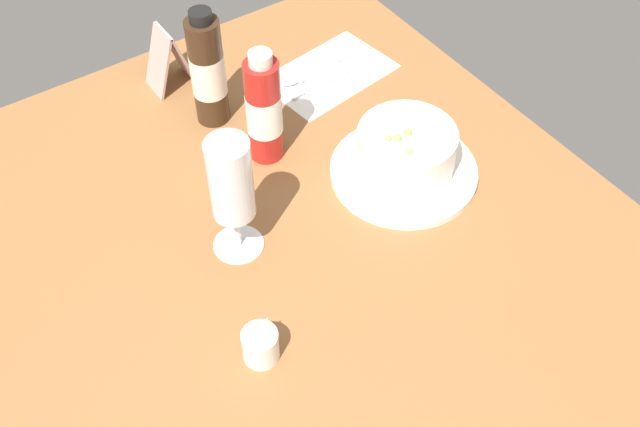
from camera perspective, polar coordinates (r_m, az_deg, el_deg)
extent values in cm
cube|color=brown|center=(98.16, 0.66, -5.55)|extent=(110.00, 84.00, 3.00)
cylinder|color=white|center=(109.14, 6.14, 3.06)|extent=(20.56, 20.56, 1.20)
cylinder|color=white|center=(106.35, 6.31, 4.56)|extent=(13.51, 13.51, 6.74)
cylinder|color=beige|center=(104.59, 6.42, 5.57)|extent=(11.62, 11.62, 1.60)
sphere|color=#8FAE55|center=(103.94, 6.45, 5.91)|extent=(1.23, 1.23, 1.23)
sphere|color=#8FAE55|center=(102.99, 5.69, 5.50)|extent=(1.20, 1.20, 1.20)
sphere|color=#8FAE55|center=(102.85, 5.03, 5.49)|extent=(0.97, 0.97, 0.97)
sphere|color=#8FAE55|center=(101.31, 6.56, 4.51)|extent=(0.91, 0.91, 0.91)
cube|color=white|center=(125.34, 0.66, 10.21)|extent=(15.41, 21.42, 0.30)
cube|color=silver|center=(124.78, 1.36, 10.23)|extent=(3.18, 14.03, 0.50)
cube|color=silver|center=(121.39, -1.69, 8.94)|extent=(2.69, 3.88, 0.40)
cube|color=silver|center=(126.57, 0.62, 10.88)|extent=(2.84, 13.01, 0.50)
ellipsoid|color=silver|center=(123.52, -2.09, 9.77)|extent=(2.40, 4.00, 0.60)
cylinder|color=white|center=(89.55, -4.39, -9.61)|extent=(4.24, 4.24, 4.31)
cone|color=white|center=(89.08, -3.96, -8.08)|extent=(2.43, 2.57, 2.26)
cylinder|color=white|center=(100.95, -5.98, -2.23)|extent=(6.56, 6.56, 0.40)
cylinder|color=white|center=(98.43, -6.13, -1.02)|extent=(0.80, 0.80, 6.18)
cylinder|color=white|center=(91.96, -6.57, 2.51)|extent=(5.40, 5.40, 11.34)
cylinder|color=beige|center=(93.19, -6.48, 1.79)|extent=(4.43, 4.43, 6.81)
cylinder|color=#382314|center=(113.33, -8.21, 10.22)|extent=(4.90, 4.90, 16.98)
cylinder|color=silver|center=(113.54, -8.20, 10.08)|extent=(5.00, 5.00, 6.45)
cylinder|color=black|center=(107.86, -8.76, 14.08)|extent=(3.19, 3.19, 1.62)
cylinder|color=#B21E19|center=(106.91, -4.13, 7.49)|extent=(4.89, 4.89, 15.86)
cylinder|color=white|center=(107.12, -4.12, 7.36)|extent=(4.99, 4.99, 6.03)
cylinder|color=silver|center=(101.35, -4.40, 11.23)|extent=(3.18, 3.18, 1.73)
cube|color=tan|center=(122.33, -11.70, 10.85)|extent=(5.56, 3.50, 10.07)
cube|color=tan|center=(123.21, -10.39, 11.40)|extent=(5.56, 3.50, 10.07)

